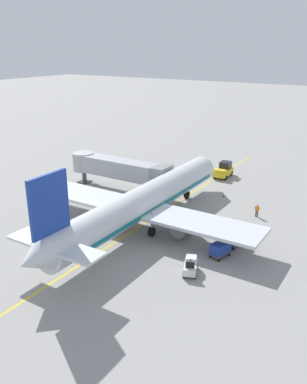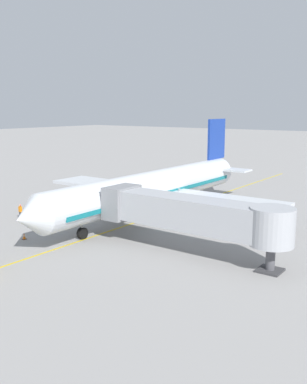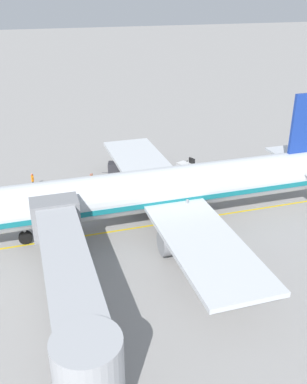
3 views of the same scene
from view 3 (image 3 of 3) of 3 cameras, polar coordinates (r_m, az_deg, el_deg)
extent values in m
plane|color=gray|center=(38.81, 1.67, -4.11)|extent=(400.00, 400.00, 0.00)
cube|color=gold|center=(38.81, 1.67, -4.11)|extent=(0.24, 80.00, 0.01)
cylinder|color=silver|center=(37.33, 0.33, 0.31)|extent=(3.83, 32.01, 3.70)
cube|color=#14707A|center=(37.53, 0.33, -0.32)|extent=(3.85, 29.45, 0.44)
cube|color=silver|center=(37.90, 1.77, -0.38)|extent=(30.02, 5.32, 0.36)
cylinder|color=gray|center=(33.74, 3.52, -6.36)|extent=(2.01, 3.21, 2.00)
cylinder|color=gray|center=(42.96, -1.67, 1.04)|extent=(2.01, 3.21, 2.00)
cube|color=silver|center=(43.61, 19.22, 3.45)|extent=(10.01, 2.64, 0.24)
cylinder|color=black|center=(37.16, -16.44, -5.74)|extent=(0.45, 1.10, 1.10)
cylinder|color=gray|center=(36.41, -16.74, -3.65)|extent=(0.24, 0.24, 2.00)
cylinder|color=black|center=(37.29, 4.34, -4.54)|extent=(0.45, 1.10, 1.10)
cylinder|color=gray|center=(36.54, 4.42, -2.43)|extent=(0.24, 0.24, 2.00)
cylinder|color=black|center=(41.07, 2.00, -1.48)|extent=(0.45, 1.10, 1.10)
cylinder|color=gray|center=(40.39, 2.03, 0.48)|extent=(0.24, 0.24, 2.00)
cube|color=#A8AAAF|center=(27.42, -11.29, -9.96)|extent=(15.31, 2.80, 2.60)
cube|color=gray|center=(33.27, -12.74, -3.32)|extent=(2.00, 3.50, 2.99)
cylinder|color=#A8AAAF|center=(21.61, -8.61, -21.41)|extent=(3.36, 3.36, 2.86)
cube|color=silver|center=(48.99, 4.45, 3.18)|extent=(2.06, 2.77, 0.70)
cube|color=silver|center=(48.34, 3.89, 3.61)|extent=(1.34, 1.36, 0.44)
cube|color=black|center=(49.20, 5.06, 4.10)|extent=(0.84, 0.47, 0.64)
cylinder|color=black|center=(48.67, 4.37, 3.86)|extent=(0.17, 0.27, 0.54)
cylinder|color=black|center=(48.21, 4.13, 2.36)|extent=(0.40, 0.59, 0.56)
cylinder|color=black|center=(48.93, 3.26, 2.75)|extent=(0.40, 0.59, 0.56)
cylinder|color=black|center=(49.35, 5.61, 2.87)|extent=(0.40, 0.59, 0.56)
cylinder|color=black|center=(50.05, 4.74, 3.24)|extent=(0.40, 0.59, 0.56)
cube|color=#4C4C51|center=(48.32, -4.68, 2.58)|extent=(1.88, 2.48, 0.12)
cube|color=#2D2D33|center=(48.09, -4.71, 3.25)|extent=(1.78, 2.36, 1.10)
cylinder|color=#4C4C51|center=(48.45, -6.40, 2.56)|extent=(0.27, 0.69, 0.07)
cylinder|color=black|center=(47.98, -5.70, 2.05)|extent=(0.22, 0.38, 0.36)
cylinder|color=black|center=(48.99, -5.60, 2.57)|extent=(0.22, 0.38, 0.36)
cylinder|color=black|center=(47.86, -3.73, 2.07)|extent=(0.22, 0.38, 0.36)
cylinder|color=black|center=(48.87, -3.67, 2.58)|extent=(0.22, 0.38, 0.36)
cube|color=#4C4C51|center=(48.70, -1.03, 2.85)|extent=(1.88, 2.48, 0.12)
cube|color=#233D9E|center=(48.47, -1.03, 3.52)|extent=(1.78, 2.36, 1.10)
cylinder|color=#4C4C51|center=(48.73, -2.73, 2.83)|extent=(0.27, 0.69, 0.07)
cylinder|color=black|center=(48.30, -2.01, 2.33)|extent=(0.22, 0.38, 0.36)
cylinder|color=black|center=(49.31, -1.98, 2.83)|extent=(0.22, 0.38, 0.36)
cylinder|color=black|center=(48.28, -0.05, 2.34)|extent=(0.22, 0.38, 0.36)
cylinder|color=black|center=(49.30, -0.06, 2.84)|extent=(0.22, 0.38, 0.36)
cylinder|color=#232328|center=(40.45, -5.66, -2.24)|extent=(0.15, 0.15, 0.85)
cylinder|color=#232328|center=(40.63, -5.62, -2.11)|extent=(0.15, 0.15, 0.85)
cube|color=orange|center=(40.21, -5.68, -1.26)|extent=(0.44, 0.36, 0.60)
cylinder|color=orange|center=(40.01, -5.73, -1.49)|extent=(0.24, 0.16, 0.57)
cylinder|color=orange|center=(40.45, -5.63, -1.17)|extent=(0.24, 0.16, 0.57)
sphere|color=#997051|center=(40.02, -5.71, -0.71)|extent=(0.22, 0.22, 0.22)
cube|color=red|center=(40.01, -5.71, -0.69)|extent=(0.28, 0.17, 0.10)
cylinder|color=#232328|center=(45.55, -8.17, 0.92)|extent=(0.15, 0.15, 0.85)
cylinder|color=#232328|center=(45.65, -7.96, 0.99)|extent=(0.15, 0.15, 0.85)
cube|color=orange|center=(45.30, -8.12, 1.79)|extent=(0.37, 0.44, 0.60)
cylinder|color=orange|center=(45.20, -8.38, 1.65)|extent=(0.17, 0.24, 0.57)
cylinder|color=orange|center=(45.45, -7.86, 1.82)|extent=(0.17, 0.24, 0.57)
sphere|color=#997051|center=(45.14, -8.15, 2.29)|extent=(0.22, 0.22, 0.22)
cube|color=red|center=(45.13, -8.16, 2.32)|extent=(0.18, 0.27, 0.10)
cylinder|color=#232328|center=(46.97, -15.50, 0.99)|extent=(0.15, 0.15, 0.85)
cylinder|color=#232328|center=(46.78, -15.51, 0.90)|extent=(0.15, 0.15, 0.85)
cube|color=orange|center=(46.59, -15.61, 1.76)|extent=(0.40, 0.27, 0.60)
cylinder|color=orange|center=(46.84, -15.60, 1.82)|extent=(0.23, 0.11, 0.57)
cylinder|color=orange|center=(46.38, -15.61, 1.58)|extent=(0.23, 0.11, 0.57)
sphere|color=tan|center=(46.42, -15.67, 2.24)|extent=(0.22, 0.22, 0.22)
cube|color=red|center=(46.42, -15.67, 2.26)|extent=(0.27, 0.10, 0.10)
camera|label=1|loc=(74.65, 25.08, 24.70)|focal=37.77mm
camera|label=2|loc=(29.82, -93.19, -16.88)|focal=40.74mm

